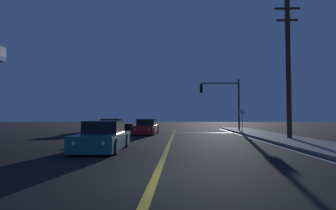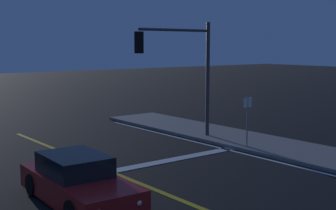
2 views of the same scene
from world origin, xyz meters
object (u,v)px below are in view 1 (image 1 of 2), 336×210
car_mid_block_black (113,126)px  traffic_signal_near_right (224,96)px  utility_pole_right (288,67)px  street_sign_corner (242,117)px  car_far_approaching_red (147,128)px  car_parked_curb_teal (103,137)px

car_mid_block_black → traffic_signal_near_right: 12.30m
utility_pole_right → street_sign_corner: (-1.40, 7.51, -3.36)m
car_far_approaching_red → street_sign_corner: 9.03m
traffic_signal_near_right → utility_pole_right: size_ratio=0.58×
car_far_approaching_red → utility_pole_right: (10.22, -5.83, 4.31)m
car_parked_curb_teal → street_sign_corner: (9.38, 13.49, 0.95)m
traffic_signal_near_right → street_sign_corner: (1.22, -2.80, -2.14)m
car_far_approaching_red → car_parked_curb_teal: 11.81m
car_mid_block_black → street_sign_corner: size_ratio=1.98×
car_far_approaching_red → car_mid_block_black: bearing=-48.6°
car_mid_block_black → utility_pole_right: bearing=51.8°
utility_pole_right → street_sign_corner: bearing=100.6°
street_sign_corner → car_far_approaching_red: bearing=-169.2°
car_parked_curb_teal → car_mid_block_black: (-3.72, 17.07, 0.00)m
car_parked_curb_teal → utility_pole_right: utility_pole_right is taller
car_parked_curb_teal → car_mid_block_black: 17.47m
car_far_approaching_red → car_mid_block_black: size_ratio=1.04×
utility_pole_right → street_sign_corner: utility_pole_right is taller
street_sign_corner → traffic_signal_near_right: bearing=113.5°
car_far_approaching_red → street_sign_corner: size_ratio=2.06×
street_sign_corner → car_parked_curb_teal: bearing=-124.8°
car_mid_block_black → utility_pole_right: utility_pole_right is taller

